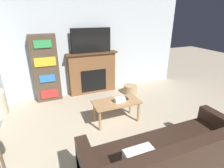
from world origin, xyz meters
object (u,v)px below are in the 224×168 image
tv (91,40)px  bookshelf (46,69)px  couch (168,161)px  coffee_table (116,105)px  storage_basket (130,89)px  fireplace (92,73)px

tv → bookshelf: (-1.24, -0.00, -0.66)m
tv → bookshelf: bearing=-179.9°
tv → couch: tv is taller
coffee_table → storage_basket: coffee_table is taller
bookshelf → storage_basket: size_ratio=4.43×
fireplace → storage_basket: size_ratio=3.67×
fireplace → couch: fireplace is taller
couch → coffee_table: 1.58m
bookshelf → storage_basket: (2.23, -0.48, -0.75)m
coffee_table → bookshelf: (-1.26, 1.67, 0.46)m
coffee_table → storage_basket: 1.56m
couch → bookshelf: size_ratio=1.35×
couch → bookshelf: (-1.36, 3.25, 0.57)m
fireplace → bookshelf: bookshelf is taller
fireplace → storage_basket: 1.21m
tv → storage_basket: tv is taller
couch → storage_basket: size_ratio=6.00×
storage_basket → bookshelf: bearing=167.9°
coffee_table → storage_basket: (0.97, 1.19, -0.28)m
bookshelf → tv: bearing=0.1°
coffee_table → fireplace: bearing=90.8°
storage_basket → tv: bearing=154.2°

